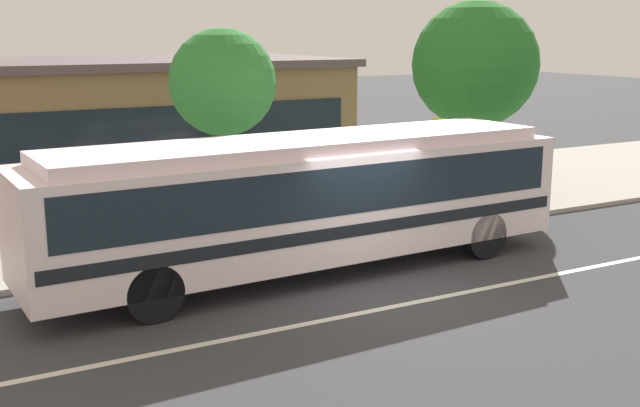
# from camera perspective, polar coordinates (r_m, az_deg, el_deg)

# --- Properties ---
(ground_plane) EXTENTS (120.00, 120.00, 0.00)m
(ground_plane) POSITION_cam_1_polar(r_m,az_deg,el_deg) (14.71, 4.48, -6.39)
(ground_plane) COLOR #38393D
(sidewalk_slab) EXTENTS (60.00, 8.00, 0.12)m
(sidewalk_slab) POSITION_cam_1_polar(r_m,az_deg,el_deg) (20.75, -6.24, -0.65)
(sidewalk_slab) COLOR #A29B91
(sidewalk_slab) RESTS_ON ground_plane
(lane_stripe_center) EXTENTS (56.00, 0.16, 0.01)m
(lane_stripe_center) POSITION_cam_1_polar(r_m,az_deg,el_deg) (14.08, 6.27, -7.28)
(lane_stripe_center) COLOR silver
(lane_stripe_center) RESTS_ON ground_plane
(transit_bus) EXTENTS (11.13, 2.87, 2.72)m
(transit_bus) POSITION_cam_1_polar(r_m,az_deg,el_deg) (15.41, -0.97, 0.63)
(transit_bus) COLOR white
(transit_bus) RESTS_ON ground_plane
(pedestrian_waiting_near_sign) EXTENTS (0.43, 0.43, 1.68)m
(pedestrian_waiting_near_sign) POSITION_cam_1_polar(r_m,az_deg,el_deg) (17.48, -3.42, 0.43)
(pedestrian_waiting_near_sign) COLOR #282A3F
(pedestrian_waiting_near_sign) RESTS_ON sidewalk_slab
(pedestrian_walking_along_curb) EXTENTS (0.44, 0.44, 1.69)m
(pedestrian_walking_along_curb) POSITION_cam_1_polar(r_m,az_deg,el_deg) (19.54, 2.89, 1.73)
(pedestrian_walking_along_curb) COLOR #2B3F32
(pedestrian_walking_along_curb) RESTS_ON sidewalk_slab
(pedestrian_standing_by_tree) EXTENTS (0.40, 0.40, 1.59)m
(pedestrian_standing_by_tree) POSITION_cam_1_polar(r_m,az_deg,el_deg) (17.74, -0.61, 0.44)
(pedestrian_standing_by_tree) COLOR #2B2E3F
(pedestrian_standing_by_tree) RESTS_ON sidewalk_slab
(bus_stop_sign) EXTENTS (0.11, 0.44, 2.55)m
(bus_stop_sign) POSITION_cam_1_polar(r_m,az_deg,el_deg) (19.37, 8.63, 3.44)
(bus_stop_sign) COLOR gray
(bus_stop_sign) RESTS_ON sidewalk_slab
(street_tree_near_stop) EXTENTS (2.46, 2.46, 4.70)m
(street_tree_near_stop) POSITION_cam_1_polar(r_m,az_deg,el_deg) (18.26, -7.09, 8.67)
(street_tree_near_stop) COLOR brown
(street_tree_near_stop) RESTS_ON sidewalk_slab
(street_tree_mid_block) EXTENTS (3.60, 3.60, 5.48)m
(street_tree_mid_block) POSITION_cam_1_polar(r_m,az_deg,el_deg) (23.06, 11.21, 9.87)
(street_tree_mid_block) COLOR brown
(street_tree_mid_block) RESTS_ON sidewalk_slab
(station_building) EXTENTS (16.19, 7.94, 3.85)m
(station_building) POSITION_cam_1_polar(r_m,az_deg,el_deg) (26.28, -16.73, 5.81)
(station_building) COLOR olive
(station_building) RESTS_ON ground_plane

